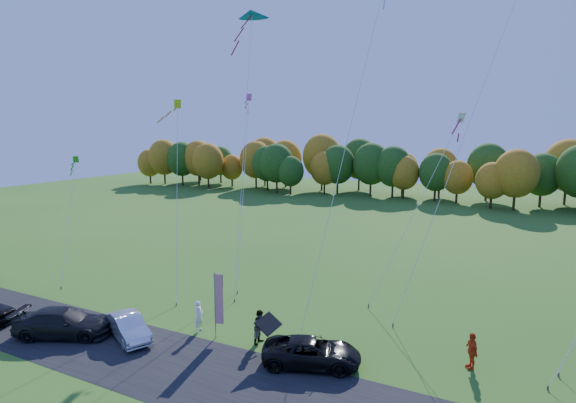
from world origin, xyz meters
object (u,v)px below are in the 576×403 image
at_px(silver_sedan, 128,327).
at_px(feather_flag, 218,298).
at_px(person_east, 472,351).
at_px(black_suv, 312,352).

distance_m(silver_sedan, feather_flag, 5.38).
relative_size(silver_sedan, person_east, 2.22).
xyz_separation_m(silver_sedan, feather_flag, (4.57, 2.28, 1.69)).
bearing_deg(black_suv, silver_sedan, 81.54).
bearing_deg(feather_flag, person_east, 12.38).
height_order(person_east, feather_flag, feather_flag).
height_order(silver_sedan, person_east, person_east).
bearing_deg(person_east, black_suv, -93.97).
distance_m(black_suv, silver_sedan, 10.63).
height_order(black_suv, feather_flag, feather_flag).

